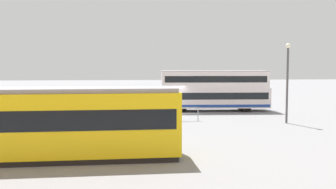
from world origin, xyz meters
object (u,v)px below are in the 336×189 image
double_decker_bus (214,90)px  street_lamp (287,76)px  tram_yellow (47,123)px  info_sign (83,103)px  pedestrian_near_railing (121,108)px

double_decker_bus → street_lamp: (-3.81, 8.16, 1.57)m
double_decker_bus → tram_yellow: bearing=56.7°
info_sign → street_lamp: bearing=174.6°
tram_yellow → info_sign: (-0.18, -11.09, -0.20)m
info_sign → street_lamp: (-15.31, 1.44, 2.03)m
pedestrian_near_railing → info_sign: size_ratio=0.78×
tram_yellow → street_lamp: (-15.49, -9.65, 1.83)m
double_decker_bus → tram_yellow: size_ratio=0.86×
tram_yellow → info_sign: size_ratio=5.47×
tram_yellow → street_lamp: 18.34m
double_decker_bus → pedestrian_near_railing: bearing=32.6°
double_decker_bus → pedestrian_near_railing: 10.33m
tram_yellow → street_lamp: bearing=-148.1°
street_lamp → info_sign: bearing=-5.4°
double_decker_bus → tram_yellow: (11.69, 17.81, -0.26)m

